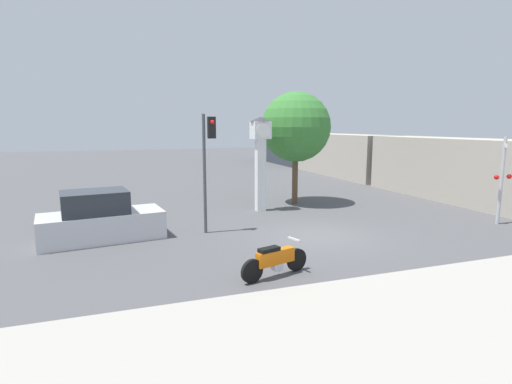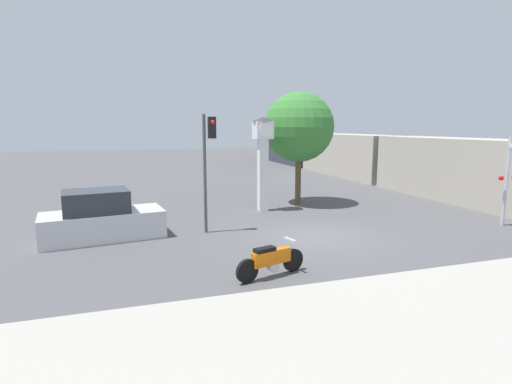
{
  "view_description": "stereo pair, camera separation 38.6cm",
  "coord_description": "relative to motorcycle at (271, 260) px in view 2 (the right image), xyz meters",
  "views": [
    {
      "loc": [
        -6.86,
        -12.92,
        4.04
      ],
      "look_at": [
        -2.03,
        0.94,
        1.62
      ],
      "focal_mm": 28.0,
      "sensor_mm": 36.0,
      "label": 1
    },
    {
      "loc": [
        -6.5,
        -13.04,
        4.04
      ],
      "look_at": [
        -2.03,
        0.94,
        1.62
      ],
      "focal_mm": 28.0,
      "sensor_mm": 36.0,
      "label": 2
    }
  ],
  "objects": [
    {
      "name": "ground_plane",
      "position": [
        2.97,
        3.33,
        -0.46
      ],
      "size": [
        120.0,
        120.0,
        0.0
      ],
      "primitive_type": "plane",
      "color": "#4C4C4F"
    },
    {
      "name": "sidewalk_strip",
      "position": [
        2.97,
        -4.0,
        -0.41
      ],
      "size": [
        36.0,
        6.0,
        0.1
      ],
      "color": "#9E998E",
      "rests_on": "ground_plane"
    },
    {
      "name": "motorcycle",
      "position": [
        0.0,
        0.0,
        0.0
      ],
      "size": [
        2.12,
        0.79,
        0.96
      ],
      "rotation": [
        0.0,
        0.0,
        0.29
      ],
      "color": "black",
      "rests_on": "ground_plane"
    },
    {
      "name": "clock_tower",
      "position": [
        2.55,
        8.25,
        2.49
      ],
      "size": [
        0.98,
        0.98,
        4.48
      ],
      "color": "white",
      "rests_on": "ground_plane"
    },
    {
      "name": "freight_train",
      "position": [
        13.79,
        19.59,
        1.24
      ],
      "size": [
        2.8,
        35.49,
        3.4
      ],
      "color": "#ADA393",
      "rests_on": "ground_plane"
    },
    {
      "name": "traffic_light",
      "position": [
        -0.68,
        5.09,
        2.61
      ],
      "size": [
        0.5,
        0.35,
        4.49
      ],
      "color": "#47474C",
      "rests_on": "ground_plane"
    },
    {
      "name": "railroad_crossing_signal",
      "position": [
        11.03,
        2.45,
        1.52
      ],
      "size": [
        0.9,
        0.82,
        3.62
      ],
      "color": "#B7B7BC",
      "rests_on": "ground_plane"
    },
    {
      "name": "street_tree",
      "position": [
        4.86,
        9.31,
        3.53
      ],
      "size": [
        3.57,
        3.57,
        5.79
      ],
      "color": "brown",
      "rests_on": "ground_plane"
    },
    {
      "name": "parked_car",
      "position": [
        -4.58,
        5.37,
        0.29
      ],
      "size": [
        4.41,
        2.37,
        1.8
      ],
      "rotation": [
        0.0,
        0.0,
        0.14
      ],
      "color": "silver",
      "rests_on": "ground_plane"
    }
  ]
}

